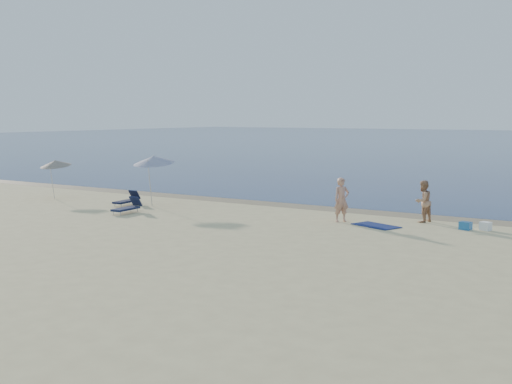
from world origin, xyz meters
TOP-DOWN VIEW (x-y plane):
  - wet_sand_strip at (0.00, 19.40)m, footprint 240.00×1.60m
  - person_left at (2.03, 16.30)m, footprint 0.74×0.78m
  - person_right at (4.84, 17.94)m, footprint 0.89×0.99m
  - beach_towel at (3.59, 16.09)m, footprint 2.01×1.56m
  - white_bag at (7.41, 17.34)m, footprint 0.45×0.41m
  - blue_cooler at (6.74, 17.09)m, footprint 0.48×0.39m
  - umbrella_near at (-7.38, 15.87)m, footprint 2.16×2.18m
  - umbrella_far at (-13.53, 15.39)m, footprint 1.72×1.75m
  - lounger_left at (-8.61, 15.34)m, footprint 0.59×1.55m
  - lounger_right at (-6.93, 13.53)m, footprint 0.57×1.57m

SIDE VIEW (x-z plane):
  - wet_sand_strip at x=0.00m, z-range 0.00..0.00m
  - beach_towel at x=3.59m, z-range 0.00..0.03m
  - blue_cooler at x=6.74m, z-range 0.00..0.30m
  - white_bag at x=7.41m, z-range 0.00..0.32m
  - lounger_left at x=-8.61m, z-range -0.09..0.58m
  - lounger_right at x=-6.93m, z-range -0.09..0.59m
  - person_right at x=4.84m, z-range 0.00..1.69m
  - person_left at x=2.03m, z-range 0.00..1.79m
  - umbrella_far at x=-13.53m, z-range 0.76..2.87m
  - umbrella_near at x=-7.38m, z-range 0.92..3.45m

